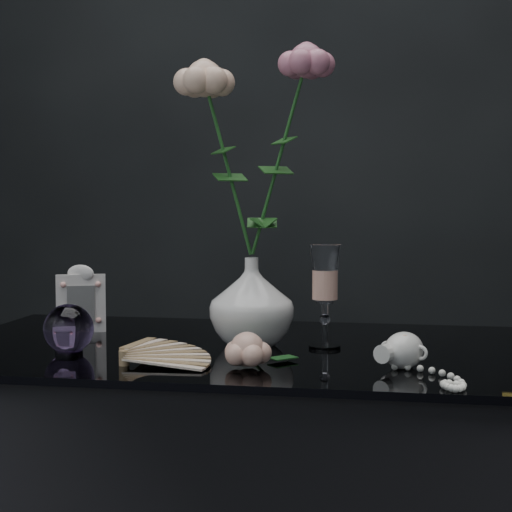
% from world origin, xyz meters
% --- Properties ---
extents(vase, '(0.19, 0.19, 0.15)m').
position_xyz_m(vase, '(0.02, 0.06, 0.84)').
color(vase, white).
rests_on(vase, table).
extents(wine_glass, '(0.07, 0.07, 0.18)m').
position_xyz_m(wine_glass, '(0.14, 0.05, 0.85)').
color(wine_glass, white).
rests_on(wine_glass, table).
extents(picture_frame, '(0.12, 0.10, 0.13)m').
position_xyz_m(picture_frame, '(-0.33, 0.14, 0.83)').
color(picture_frame, silver).
rests_on(picture_frame, table).
extents(paperweight, '(0.11, 0.11, 0.08)m').
position_xyz_m(paperweight, '(-0.27, -0.07, 0.80)').
color(paperweight, '#906EB4').
rests_on(paperweight, table).
extents(paper_fan, '(0.31, 0.27, 0.03)m').
position_xyz_m(paper_fan, '(-0.15, -0.14, 0.78)').
color(paper_fan, '#FFF8CB').
rests_on(paper_fan, table).
extents(loose_rose, '(0.15, 0.18, 0.05)m').
position_xyz_m(loose_rose, '(0.04, -0.12, 0.79)').
color(loose_rose, '#EAAF97').
rests_on(loose_rose, table).
extents(pearl_jar, '(0.27, 0.27, 0.06)m').
position_xyz_m(pearl_jar, '(0.27, -0.09, 0.79)').
color(pearl_jar, white).
rests_on(pearl_jar, table).
extents(roses, '(0.26, 0.11, 0.41)m').
position_xyz_m(roses, '(0.02, 0.06, 1.11)').
color(roses, beige).
rests_on(roses, vase).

